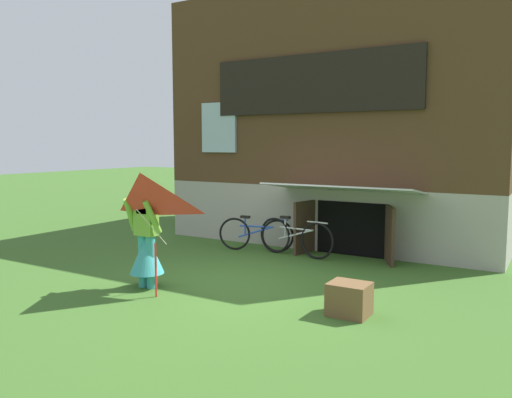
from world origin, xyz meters
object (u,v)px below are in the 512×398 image
bicycle_silver (295,237)px  wooden_crate (349,299)px  kite (141,206)px  person (146,244)px  bicycle_blue (256,234)px

bicycle_silver → wooden_crate: size_ratio=3.31×
kite → person: bearing=128.3°
bicycle_silver → wooden_crate: bearing=-46.1°
bicycle_silver → bicycle_blue: size_ratio=1.10×
bicycle_silver → wooden_crate: bicycle_silver is taller
person → wooden_crate: person is taller
bicycle_silver → person: bearing=-100.9°
person → bicycle_blue: (0.05, 3.13, -0.32)m
person → bicycle_silver: (0.95, 3.14, -0.30)m
bicycle_silver → wooden_crate: (2.15, -2.75, -0.16)m
person → bicycle_silver: size_ratio=0.95×
bicycle_blue → bicycle_silver: bearing=-15.4°
bicycle_blue → wooden_crate: size_ratio=3.02×
wooden_crate → bicycle_blue: bearing=138.0°
person → wooden_crate: size_ratio=3.15×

